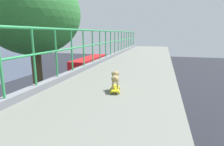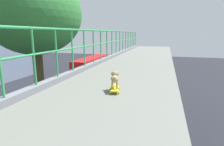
{
  "view_description": "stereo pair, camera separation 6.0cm",
  "coord_description": "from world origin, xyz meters",
  "px_view_note": "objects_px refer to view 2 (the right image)",
  "views": [
    {
      "loc": [
        2.27,
        -0.73,
        7.15
      ],
      "look_at": [
        1.08,
        3.62,
        6.18
      ],
      "focal_mm": 29.74,
      "sensor_mm": 36.0,
      "label": 1
    },
    {
      "loc": [
        2.33,
        -0.71,
        7.15
      ],
      "look_at": [
        1.08,
        3.62,
        6.18
      ],
      "focal_mm": 29.74,
      "sensor_mm": 36.0,
      "label": 2
    }
  ],
  "objects_px": {
    "toy_skateboard": "(115,88)",
    "small_dog": "(115,78)",
    "car_black_seventh": "(90,93)",
    "car_white_sixth": "(44,102)",
    "city_bus": "(92,66)",
    "car_green_fifth": "(45,127)"
  },
  "relations": [
    {
      "from": "car_green_fifth",
      "to": "car_white_sixth",
      "type": "relative_size",
      "value": 1.16
    },
    {
      "from": "city_bus",
      "to": "car_white_sixth",
      "type": "bearing_deg",
      "value": -88.15
    },
    {
      "from": "car_green_fifth",
      "to": "toy_skateboard",
      "type": "xyz_separation_m",
      "value": [
        6.88,
        -6.54,
        5.3
      ]
    },
    {
      "from": "city_bus",
      "to": "toy_skateboard",
      "type": "relative_size",
      "value": 20.37
    },
    {
      "from": "car_white_sixth",
      "to": "small_dog",
      "type": "height_order",
      "value": "small_dog"
    },
    {
      "from": "toy_skateboard",
      "to": "car_green_fifth",
      "type": "bearing_deg",
      "value": 136.45
    },
    {
      "from": "car_green_fifth",
      "to": "small_dog",
      "type": "height_order",
      "value": "small_dog"
    },
    {
      "from": "car_green_fifth",
      "to": "car_white_sixth",
      "type": "height_order",
      "value": "car_green_fifth"
    },
    {
      "from": "car_black_seventh",
      "to": "small_dog",
      "type": "distance_m",
      "value": 16.9
    },
    {
      "from": "car_green_fifth",
      "to": "city_bus",
      "type": "bearing_deg",
      "value": 101.44
    },
    {
      "from": "car_green_fifth",
      "to": "toy_skateboard",
      "type": "relative_size",
      "value": 8.62
    },
    {
      "from": "car_white_sixth",
      "to": "city_bus",
      "type": "height_order",
      "value": "city_bus"
    },
    {
      "from": "car_green_fifth",
      "to": "car_white_sixth",
      "type": "bearing_deg",
      "value": 126.41
    },
    {
      "from": "car_white_sixth",
      "to": "toy_skateboard",
      "type": "xyz_separation_m",
      "value": [
        10.03,
        -10.81,
        5.37
      ]
    },
    {
      "from": "toy_skateboard",
      "to": "small_dog",
      "type": "height_order",
      "value": "small_dog"
    },
    {
      "from": "car_black_seventh",
      "to": "small_dog",
      "type": "height_order",
      "value": "small_dog"
    },
    {
      "from": "car_green_fifth",
      "to": "car_black_seventh",
      "type": "distance_m",
      "value": 7.97
    },
    {
      "from": "car_black_seventh",
      "to": "small_dog",
      "type": "relative_size",
      "value": 11.02
    },
    {
      "from": "car_green_fifth",
      "to": "small_dog",
      "type": "bearing_deg",
      "value": -43.47
    },
    {
      "from": "car_black_seventh",
      "to": "toy_skateboard",
      "type": "relative_size",
      "value": 7.86
    },
    {
      "from": "city_bus",
      "to": "small_dog",
      "type": "height_order",
      "value": "small_dog"
    },
    {
      "from": "toy_skateboard",
      "to": "small_dog",
      "type": "xyz_separation_m",
      "value": [
        -0.01,
        0.02,
        0.23
      ]
    }
  ]
}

